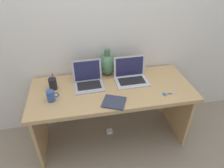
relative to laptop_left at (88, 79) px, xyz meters
The scene contains 11 objects.
ground_plane 0.83m from the laptop_left, 27.24° to the right, with size 6.00×6.00×0.00m, color gray.
back_wall 0.54m from the laptop_left, 49.65° to the left, with size 4.40×0.04×2.40m, color silver.
desk 0.33m from the laptop_left, 27.24° to the right, with size 1.65×0.69×0.72m.
laptop_left is the anchor object (origin of this frame).
laptop_right 0.45m from the laptop_left, ahead, with size 0.35×0.25×0.25m.
green_vase 0.29m from the laptop_left, 36.50° to the left, with size 0.19×0.19×0.30m.
notebook_stack 0.41m from the laptop_left, 60.02° to the right, with size 0.20×0.19×0.01m, color #33384C.
coffee_mug 0.42m from the laptop_left, 150.10° to the right, with size 0.11×0.07×0.11m.
pen_cup 0.36m from the laptop_left, behind, with size 0.08×0.08×0.18m.
scissors 0.81m from the laptop_left, 23.55° to the right, with size 0.15×0.05×0.01m.
power_brick 0.80m from the laptop_left, 13.76° to the right, with size 0.07×0.07×0.03m, color white.
Camera 1 is at (-0.31, -1.64, 1.91)m, focal length 32.04 mm.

